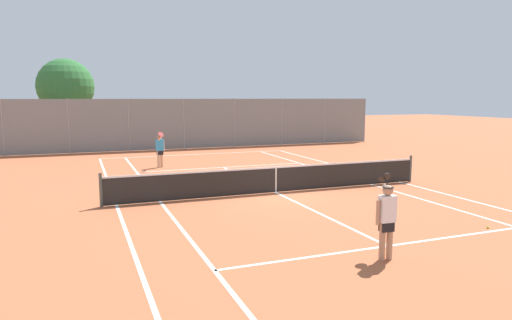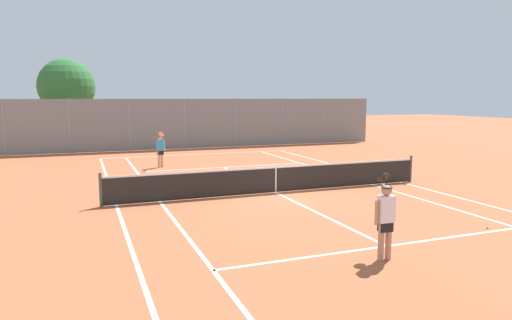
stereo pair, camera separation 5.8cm
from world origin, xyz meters
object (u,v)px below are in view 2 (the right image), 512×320
Objects in this scene: player_near_side at (385,217)px; player_far_left at (160,148)px; loose_tennis_ball_0 at (487,227)px; tree_behind_left at (67,88)px; tennis_net at (276,179)px; loose_tennis_ball_3 at (107,160)px; loose_tennis_ball_4 at (378,198)px; loose_tennis_ball_1 at (325,167)px.

player_near_side is 14.82m from player_far_left.
player_far_left is at bearing 98.75° from player_near_side.
player_near_side is 4.15m from loose_tennis_ball_0.
tree_behind_left reaches higher than loose_tennis_ball_0.
tennis_net is 181.82× the size of loose_tennis_ball_3.
player_far_left is 4.41m from loose_tennis_ball_3.
tree_behind_left is (-7.19, 18.99, 3.50)m from tennis_net.
tennis_net is at bearing -69.28° from player_far_left.
tree_behind_left reaches higher than loose_tennis_ball_4.
loose_tennis_ball_1 is 0.01× the size of tree_behind_left.
player_far_left reaches higher than loose_tennis_ball_1.
player_near_side is 1.00× the size of player_far_left.
loose_tennis_ball_0 and loose_tennis_ball_1 have the same top height.
loose_tennis_ball_4 is at bearing -104.52° from loose_tennis_ball_1.
loose_tennis_ball_4 is (7.97, -13.42, 0.00)m from loose_tennis_ball_3.
loose_tennis_ball_0 is at bearing -96.29° from loose_tennis_ball_1.
loose_tennis_ball_0 is 1.00× the size of loose_tennis_ball_1.
player_far_left is at bearing 114.34° from loose_tennis_ball_0.
loose_tennis_ball_4 is at bearing 55.15° from player_near_side.
loose_tennis_ball_0 is 19.33m from loose_tennis_ball_3.
tree_behind_left is at bearing 104.42° from loose_tennis_ball_3.
player_far_left is at bearing -69.27° from tree_behind_left.
loose_tennis_ball_4 is at bearing -38.71° from tennis_net.
loose_tennis_ball_3 is (-4.58, 18.29, -0.89)m from player_near_side.
loose_tennis_ball_3 is (-5.18, 11.19, -0.48)m from tennis_net.
loose_tennis_ball_4 is at bearing -59.31° from loose_tennis_ball_3.
player_near_side reaches higher than tennis_net.
loose_tennis_ball_4 is 0.01× the size of tree_behind_left.
player_far_left is at bearing 110.72° from tennis_net.
tree_behind_left reaches higher than tennis_net.
loose_tennis_ball_3 is 8.98m from tree_behind_left.
loose_tennis_ball_1 is at bearing 75.48° from loose_tennis_ball_4.
tree_behind_left is at bearing 112.72° from loose_tennis_ball_0.
loose_tennis_ball_1 and loose_tennis_ball_4 have the same top height.
tree_behind_left is at bearing 110.73° from tennis_net.
loose_tennis_ball_4 is (3.39, 4.87, -0.89)m from player_near_side.
tree_behind_left is (-2.01, 7.80, 3.97)m from loose_tennis_ball_3.
loose_tennis_ball_1 is at bearing -34.87° from loose_tennis_ball_3.
player_far_left is (-2.26, 14.65, 0.00)m from player_near_side.
tree_behind_left is at bearing 110.73° from player_far_left.
tennis_net is 181.82× the size of loose_tennis_ball_0.
tennis_net is at bearing 141.29° from loose_tennis_ball_4.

